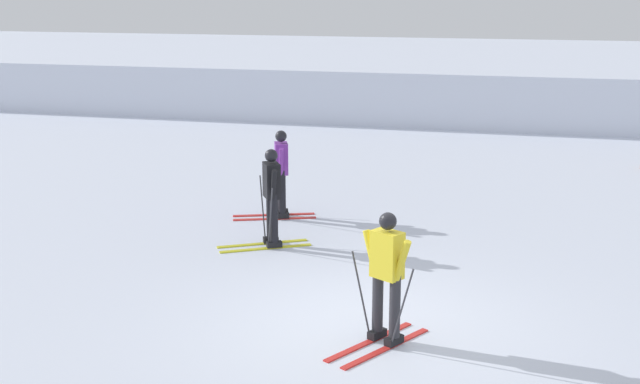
% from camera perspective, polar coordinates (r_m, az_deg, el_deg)
% --- Properties ---
extents(ground_plane, '(120.00, 120.00, 0.00)m').
position_cam_1_polar(ground_plane, '(11.21, 3.71, -9.05)').
color(ground_plane, silver).
extents(far_snow_ridge, '(80.00, 8.63, 1.72)m').
position_cam_1_polar(far_snow_ridge, '(30.04, 10.70, 7.16)').
color(far_snow_ridge, silver).
rests_on(far_snow_ridge, ground).
extents(skier_black, '(1.57, 1.12, 1.71)m').
position_cam_1_polar(skier_black, '(14.12, -3.39, -0.19)').
color(skier_black, gold).
rests_on(skier_black, ground).
extents(skier_yellow, '(1.13, 1.57, 1.71)m').
position_cam_1_polar(skier_yellow, '(10.33, 4.60, -5.68)').
color(skier_yellow, red).
rests_on(skier_yellow, ground).
extents(skier_purple, '(1.63, 0.95, 1.71)m').
position_cam_1_polar(skier_purple, '(15.88, -2.72, 1.44)').
color(skier_purple, red).
rests_on(skier_purple, ground).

